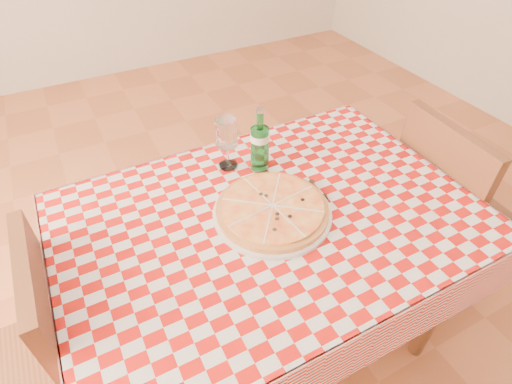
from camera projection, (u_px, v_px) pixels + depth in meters
dining_table at (270, 237)px, 1.32m from camera, size 1.20×0.80×0.75m
tablecloth at (270, 217)px, 1.25m from camera, size 1.30×0.90×0.01m
chair_near at (444, 204)px, 1.63m from camera, size 0.44×0.44×0.92m
chair_far at (34, 358)px, 1.16m from camera, size 0.41×0.41×0.89m
pizza_plate at (272, 209)px, 1.24m from camera, size 0.41×0.41×0.05m
water_bottle at (260, 140)px, 1.35m from camera, size 0.09×0.09×0.24m
wine_glass at (227, 144)px, 1.38m from camera, size 0.08×0.08×0.19m
cutlery at (298, 198)px, 1.29m from camera, size 0.27×0.23×0.03m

